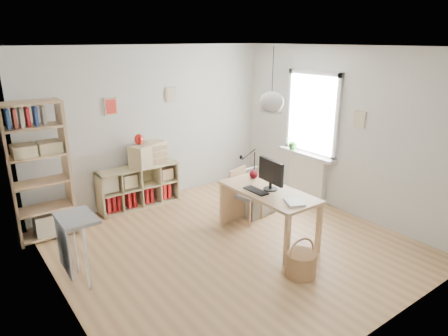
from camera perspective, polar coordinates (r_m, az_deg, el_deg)
ground at (r=5.78m, az=0.97°, el=-10.88°), size 4.50×4.50×0.00m
room_shell at (r=5.36m, az=6.83°, el=9.38°), size 4.50×4.50×4.50m
window_unit at (r=7.14m, az=12.55°, el=7.57°), size 0.07×1.16×1.46m
radiator at (r=7.40m, az=11.77°, el=-1.23°), size 0.10×0.80×0.80m
windowsill at (r=7.24m, az=11.71°, el=1.91°), size 0.22×1.20×0.06m
desk at (r=5.72m, az=6.33°, el=-4.05°), size 0.70×1.50×0.75m
cube_shelf at (r=7.09m, az=-12.35°, el=-3.01°), size 1.40×0.38×0.72m
tall_bookshelf at (r=6.16m, az=-25.08°, el=0.19°), size 0.80×0.38×2.00m
side_table at (r=4.97m, az=-20.90°, el=-8.59°), size 0.40×0.55×0.85m
chair at (r=6.37m, az=2.87°, el=-3.34°), size 0.51×0.51×0.84m
wicker_basket at (r=5.12m, az=10.92°, el=-13.22°), size 0.37×0.37×0.51m
storage_chest at (r=6.75m, az=4.28°, el=-4.41°), size 0.72×0.79×0.68m
monitor at (r=5.62m, az=6.71°, el=-0.74°), size 0.20×0.51×0.44m
keyboard at (r=5.62m, az=4.58°, el=-3.25°), size 0.15×0.40×0.02m
task_lamp at (r=6.06m, az=3.37°, el=0.98°), size 0.37×0.14×0.40m
yarn_ball at (r=6.12m, az=4.27°, el=-0.90°), size 0.13×0.13×0.13m
paper_tray at (r=5.29m, az=10.02°, el=-4.86°), size 0.31×0.33×0.03m
drawer_chest at (r=6.95m, az=-10.82°, el=1.97°), size 0.73×0.54×0.38m
red_vase at (r=6.82m, az=-12.06°, el=4.03°), size 0.15×0.15×0.18m
potted_plant at (r=7.39m, az=9.85°, el=3.77°), size 0.33×0.31×0.29m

